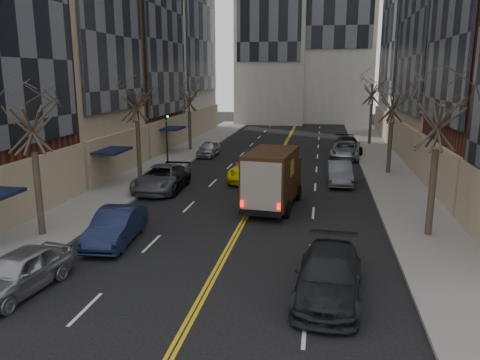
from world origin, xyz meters
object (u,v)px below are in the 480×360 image
(taxi, at_px, (252,169))
(pedestrian, at_px, (292,179))
(ups_truck, at_px, (273,179))
(observer_sedan, at_px, (329,276))

(taxi, xyz_separation_m, pedestrian, (3.03, -3.21, 0.13))
(ups_truck, relative_size, taxi, 1.11)
(taxi, bearing_deg, ups_truck, -69.38)
(taxi, bearing_deg, observer_sedan, -70.59)
(observer_sedan, distance_m, pedestrian, 14.09)
(ups_truck, distance_m, observer_sedan, 10.87)
(ups_truck, bearing_deg, pedestrian, 82.77)
(observer_sedan, bearing_deg, pedestrian, 103.08)
(ups_truck, xyz_separation_m, pedestrian, (0.84, 3.51, -0.76))
(ups_truck, height_order, taxi, ups_truck)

